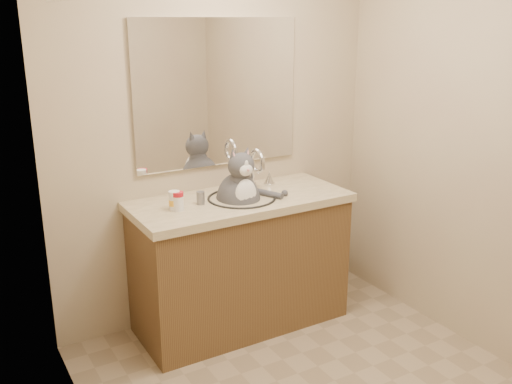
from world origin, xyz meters
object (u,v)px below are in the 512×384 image
Objects in this scene: pill_bottle_orange at (174,201)px; grey_canister at (201,198)px; cat at (240,197)px; pill_bottle_redcap at (178,201)px.

pill_bottle_orange is 0.17m from grey_canister.
pill_bottle_orange reaches higher than grey_canister.
cat reaches higher than pill_bottle_orange.
cat reaches higher than pill_bottle_redcap.
grey_canister is at bearing 6.18° from pill_bottle_orange.
cat is 0.25m from grey_canister.
pill_bottle_redcap is 0.99× the size of pill_bottle_orange.
cat is 0.41m from pill_bottle_redcap.
pill_bottle_orange is (-0.42, 0.01, 0.04)m from cat.
pill_bottle_redcap is 1.44× the size of grey_canister.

